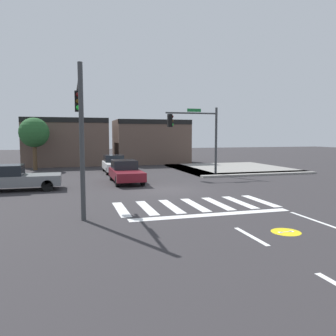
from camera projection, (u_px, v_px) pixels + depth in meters
The scene contains 11 objects.
ground_plane at pixel (168, 190), 19.77m from camera, with size 120.00×120.00×0.00m, color #302D30.
crosswalk_near at pixel (195, 205), 15.46m from camera, with size 7.18×3.02×0.01m.
bike_detector_marking at pixel (286, 232), 11.13m from camera, with size 0.97×0.97×0.01m.
curb_corner_northeast at pixel (228, 169), 31.11m from camera, with size 10.00×10.60×0.15m.
storefront_row at pixel (108, 142), 37.19m from camera, with size 17.34×5.91×4.90m.
traffic_signal_northeast at pixel (196, 129), 25.80m from camera, with size 4.17×0.32×5.28m.
traffic_signal_southwest at pixel (80, 116), 13.88m from camera, with size 0.32×4.79×5.78m.
car_maroon at pixel (126, 172), 22.74m from camera, with size 1.81×4.57×1.46m.
car_white at pixel (115, 164), 28.78m from camera, with size 1.77×4.44×1.45m.
car_gray at pixel (15, 178), 19.39m from camera, with size 4.57×1.93×1.48m.
roadside_tree at pixel (34, 133), 30.48m from camera, with size 2.67×2.67×4.73m.
Camera 1 is at (-5.40, -18.79, 3.18)m, focal length 36.25 mm.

